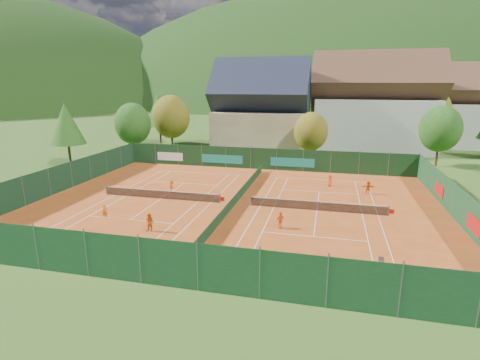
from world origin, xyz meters
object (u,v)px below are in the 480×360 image
Objects in this scene: hotel_block_a at (374,108)px; hotel_block_b at (447,111)px; chalet at (261,113)px; player_right_near at (280,220)px; ball_hopper at (381,260)px; player_left_mid at (150,223)px; player_right_far_a at (330,181)px; player_left_far at (172,186)px; player_left_near at (105,211)px; player_right_far_b at (368,187)px.

hotel_block_b is (14.00, 8.00, -0.76)m from hotel_block_a.
chalet reaches higher than player_right_near.
player_left_mid is at bearing 173.28° from ball_hopper.
hotel_block_b reaches higher than player_right_far_a.
chalet is 19.94m from hotel_block_a.
hotel_block_b is at bearing 15.93° from player_right_near.
hotel_block_a is 15.91× the size of player_left_far.
chalet reaches higher than player_left_near.
hotel_block_a is at bearing 17.53° from chalet.
ball_hopper is 19.88m from player_right_far_a.
player_left_far is 0.93× the size of player_right_far_b.
hotel_block_b is 55.48m from player_right_near.
player_left_far is at bearing 147.52° from ball_hopper.
player_right_far_b reaches higher than ball_hopper.
player_left_mid is at bearing -123.68° from hotel_block_b.
chalet is 24.93m from player_right_far_a.
hotel_block_a reaches higher than hotel_block_b.
chalet reaches higher than player_left_mid.
chalet is at bearing -67.95° from player_left_far.
ball_hopper is 0.57× the size of player_right_far_a.
player_left_near is 9.29m from player_left_far.
chalet reaches higher than player_right_far_a.
ball_hopper is at bearing -23.23° from player_left_near.
hotel_block_b is 11.88× the size of player_right_far_b.
ball_hopper is 0.55× the size of player_right_far_b.
ball_hopper is 24.13m from player_left_far.
chalet is 11.93× the size of player_left_far.
player_right_near is at bearing 47.80° from player_right_far_a.
player_left_far is at bearing -5.54° from player_right_far_a.
hotel_block_a is 15.26× the size of player_right_near.
hotel_block_b is at bearing 22.99° from chalet.
player_left_far is 18.20m from player_right_far_a.
hotel_block_a is at bearing 85.72° from ball_hopper.
player_right_near reaches higher than ball_hopper.
player_right_far_a is (16.95, 6.62, 0.02)m from player_left_far.
player_left_far is at bearing -132.30° from hotel_block_b.
player_left_mid is at bearing 136.72° from player_left_far.
player_right_far_b is at bearing 87.90° from ball_hopper.
player_left_far is 21.48m from player_right_far_b.
chalet is 37.75m from player_left_near.
chalet is 38.98m from player_left_mid.
player_left_mid reaches higher than player_right_far_b.
player_right_far_a is (19.46, 15.56, 0.07)m from player_left_near.
player_left_mid is (5.37, -1.96, 0.16)m from player_left_near.
hotel_block_a is 13.73× the size of player_left_mid.
chalet is at bearing -157.01° from hotel_block_b.
player_left_far reaches higher than player_left_near.
player_right_far_b is at bearing 16.53° from player_left_near.
hotel_block_b is 21.60× the size of ball_hopper.
player_right_far_a is at bearing -104.34° from hotel_block_a.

